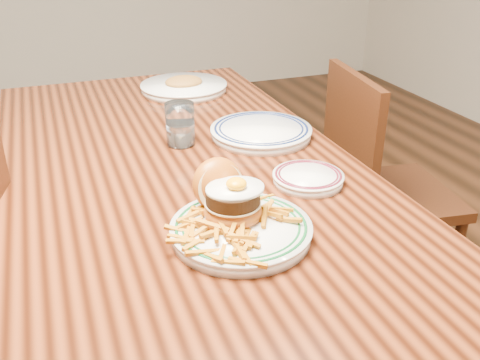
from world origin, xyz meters
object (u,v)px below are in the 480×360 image
object	(u,v)px
chair_right	(376,185)
side_plate	(308,177)
table	(178,191)
main_plate	(237,217)

from	to	relation	value
chair_right	side_plate	size ratio (longest dim) A/B	5.31
table	chair_right	xyz separation A→B (m)	(0.74, 0.18, -0.20)
table	side_plate	xyz separation A→B (m)	(0.25, -0.23, 0.10)
chair_right	main_plate	distance (m)	0.96
chair_right	main_plate	xyz separation A→B (m)	(-0.72, -0.56, 0.33)
chair_right	side_plate	distance (m)	0.71
table	chair_right	world-z (taller)	chair_right
side_plate	main_plate	bearing A→B (deg)	-148.06
table	main_plate	distance (m)	0.39
chair_right	main_plate	bearing A→B (deg)	46.00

